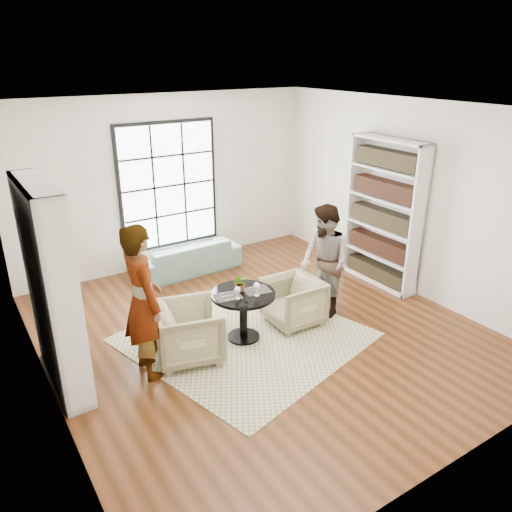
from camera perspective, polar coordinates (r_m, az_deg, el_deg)
ground at (r=7.04m, az=0.61°, el=-8.55°), size 6.00×6.00×0.00m
room_shell at (r=6.92m, az=-1.82°, el=2.39°), size 6.00×6.01×6.00m
rug at (r=6.90m, az=-1.26°, el=-9.22°), size 3.33×3.33×0.01m
pedestal_table at (r=6.64m, az=-1.47°, el=-5.69°), size 0.85×0.85×0.68m
sofa at (r=8.87m, az=-7.98°, el=-0.07°), size 1.90×0.79×0.55m
armchair_left at (r=6.36m, az=-7.68°, el=-8.61°), size 0.97×0.96×0.73m
armchair_right at (r=7.11m, az=4.26°, el=-5.21°), size 0.76×0.74×0.68m
person_left at (r=5.91m, az=-12.79°, el=-5.12°), size 0.45×0.69×1.89m
person_right at (r=7.22m, az=7.87°, el=-0.63°), size 0.72×0.87×1.65m
placemat_left at (r=6.46m, az=-3.21°, el=-4.65°), size 0.38×0.31×0.01m
placemat_right at (r=6.61m, az=0.10°, el=-3.96°), size 0.38×0.31×0.01m
cutlery_left at (r=6.46m, az=-3.21°, el=-4.59°), size 0.17×0.24×0.01m
cutlery_right at (r=6.61m, az=0.10°, el=-3.91°), size 0.17×0.24×0.01m
wine_glass_left at (r=6.35m, az=-2.13°, el=-3.92°), size 0.08×0.08×0.17m
wine_glass_right at (r=6.43m, az=0.10°, el=-3.47°), size 0.08×0.08×0.19m
flower_centerpiece at (r=6.56m, az=-1.79°, el=-3.07°), size 0.26×0.24×0.23m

